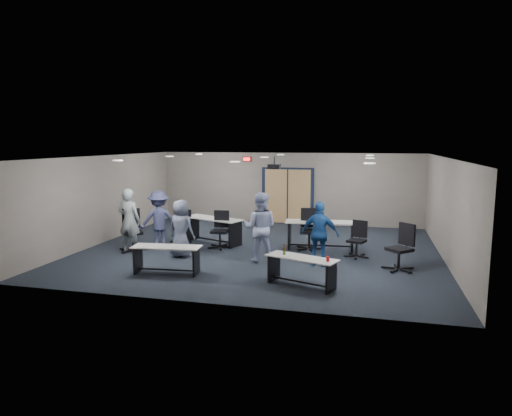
% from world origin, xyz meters
% --- Properties ---
extents(floor, '(10.00, 10.00, 0.00)m').
position_xyz_m(floor, '(0.00, 0.00, 0.00)').
color(floor, black).
rests_on(floor, ground).
extents(back_wall, '(10.00, 0.04, 2.70)m').
position_xyz_m(back_wall, '(0.00, 4.50, 1.35)').
color(back_wall, slate).
rests_on(back_wall, floor).
extents(front_wall, '(10.00, 0.04, 2.70)m').
position_xyz_m(front_wall, '(0.00, -4.50, 1.35)').
color(front_wall, slate).
rests_on(front_wall, floor).
extents(left_wall, '(0.04, 9.00, 2.70)m').
position_xyz_m(left_wall, '(-5.00, 0.00, 1.35)').
color(left_wall, slate).
rests_on(left_wall, floor).
extents(right_wall, '(0.04, 9.00, 2.70)m').
position_xyz_m(right_wall, '(5.00, 0.00, 1.35)').
color(right_wall, slate).
rests_on(right_wall, floor).
extents(ceiling, '(10.00, 9.00, 0.04)m').
position_xyz_m(ceiling, '(0.00, 0.00, 2.70)').
color(ceiling, silver).
rests_on(ceiling, back_wall).
extents(double_door, '(2.00, 0.07, 2.20)m').
position_xyz_m(double_door, '(0.00, 4.46, 1.05)').
color(double_door, black).
rests_on(double_door, back_wall).
extents(exit_sign, '(0.32, 0.07, 0.18)m').
position_xyz_m(exit_sign, '(-1.60, 4.44, 2.45)').
color(exit_sign, black).
rests_on(exit_sign, back_wall).
extents(ceiling_projector, '(0.35, 0.32, 0.37)m').
position_xyz_m(ceiling_projector, '(0.30, 0.50, 2.40)').
color(ceiling_projector, black).
rests_on(ceiling_projector, ceiling).
extents(ceiling_can_lights, '(6.24, 5.74, 0.02)m').
position_xyz_m(ceiling_can_lights, '(0.00, 0.25, 2.67)').
color(ceiling_can_lights, silver).
rests_on(ceiling_can_lights, ceiling).
extents(table_front_left, '(1.68, 0.71, 0.66)m').
position_xyz_m(table_front_left, '(-1.62, -2.81, 0.45)').
color(table_front_left, beige).
rests_on(table_front_left, floor).
extents(table_front_right, '(1.67, 1.03, 0.88)m').
position_xyz_m(table_front_right, '(1.64, -2.98, 0.45)').
color(table_front_right, beige).
rests_on(table_front_right, floor).
extents(table_back_left, '(2.06, 1.31, 0.79)m').
position_xyz_m(table_back_left, '(-1.63, 0.54, 0.54)').
color(table_back_left, beige).
rests_on(table_back_left, floor).
extents(table_back_right, '(2.08, 0.86, 0.82)m').
position_xyz_m(table_back_right, '(1.67, 0.56, 0.56)').
color(table_back_right, beige).
rests_on(table_back_right, floor).
extents(chair_back_a, '(0.76, 0.76, 1.01)m').
position_xyz_m(chair_back_a, '(-2.62, 0.42, 0.51)').
color(chair_back_a, black).
rests_on(chair_back_a, floor).
extents(chair_back_b, '(0.73, 0.73, 1.10)m').
position_xyz_m(chair_back_b, '(-1.22, -0.02, 0.55)').
color(chair_back_b, black).
rests_on(chair_back_b, floor).
extents(chair_back_c, '(0.86, 0.86, 1.20)m').
position_xyz_m(chair_back_c, '(1.37, 0.39, 0.60)').
color(chair_back_c, black).
rests_on(chair_back_c, floor).
extents(chair_back_d, '(0.80, 0.80, 1.00)m').
position_xyz_m(chair_back_d, '(2.73, -0.15, 0.50)').
color(chair_back_d, black).
rests_on(chair_back_d, floor).
extents(chair_loose_left, '(1.06, 1.06, 1.20)m').
position_xyz_m(chair_loose_left, '(-3.52, -1.00, 0.60)').
color(chair_loose_left, black).
rests_on(chair_loose_left, floor).
extents(chair_loose_right, '(1.03, 1.03, 1.15)m').
position_xyz_m(chair_loose_right, '(3.77, -1.20, 0.58)').
color(chair_loose_right, black).
rests_on(chair_loose_right, floor).
extents(person_gray, '(0.69, 0.47, 1.83)m').
position_xyz_m(person_gray, '(-3.53, -1.15, 0.92)').
color(person_gray, gray).
rests_on(person_gray, floor).
extents(person_plaid, '(0.85, 0.64, 1.58)m').
position_xyz_m(person_plaid, '(-1.91, -1.25, 0.79)').
color(person_plaid, slate).
rests_on(person_plaid, floor).
extents(person_lightblue, '(0.90, 0.71, 1.83)m').
position_xyz_m(person_lightblue, '(0.29, -1.20, 0.92)').
color(person_lightblue, '#A8B5DF').
rests_on(person_lightblue, floor).
extents(person_navy, '(1.01, 0.53, 1.64)m').
position_xyz_m(person_navy, '(1.84, -1.23, 0.82)').
color(person_navy, navy).
rests_on(person_navy, floor).
extents(person_back, '(1.27, 1.16, 1.72)m').
position_xyz_m(person_back, '(-2.92, -0.53, 0.86)').
color(person_back, '#363C62').
rests_on(person_back, floor).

